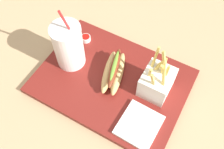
{
  "coord_description": "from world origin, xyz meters",
  "views": [
    {
      "loc": [
        0.2,
        -0.36,
        0.7
      ],
      "look_at": [
        0.0,
        0.0,
        0.05
      ],
      "focal_mm": 40.95,
      "sensor_mm": 36.0,
      "label": 1
    }
  ],
  "objects_px": {
    "hot_dog_1": "(113,71)",
    "napkin_stack": "(139,125)",
    "fries_basket": "(157,82)",
    "ketchup_cup_1": "(86,38)",
    "soda_cup": "(68,46)"
  },
  "relations": [
    {
      "from": "fries_basket",
      "to": "hot_dog_1",
      "type": "bearing_deg",
      "value": -171.89
    },
    {
      "from": "hot_dog_1",
      "to": "napkin_stack",
      "type": "bearing_deg",
      "value": -37.43
    },
    {
      "from": "hot_dog_1",
      "to": "napkin_stack",
      "type": "relative_size",
      "value": 1.43
    },
    {
      "from": "fries_basket",
      "to": "hot_dog_1",
      "type": "height_order",
      "value": "fries_basket"
    },
    {
      "from": "soda_cup",
      "to": "hot_dog_1",
      "type": "xyz_separation_m",
      "value": [
        0.15,
        0.02,
        -0.05
      ]
    },
    {
      "from": "napkin_stack",
      "to": "hot_dog_1",
      "type": "bearing_deg",
      "value": 142.57
    },
    {
      "from": "hot_dog_1",
      "to": "ketchup_cup_1",
      "type": "relative_size",
      "value": 5.17
    },
    {
      "from": "fries_basket",
      "to": "napkin_stack",
      "type": "bearing_deg",
      "value": -85.67
    },
    {
      "from": "soda_cup",
      "to": "napkin_stack",
      "type": "xyz_separation_m",
      "value": [
        0.29,
        -0.09,
        -0.07
      ]
    },
    {
      "from": "ketchup_cup_1",
      "to": "napkin_stack",
      "type": "relative_size",
      "value": 0.28
    },
    {
      "from": "soda_cup",
      "to": "napkin_stack",
      "type": "distance_m",
      "value": 0.31
    },
    {
      "from": "hot_dog_1",
      "to": "napkin_stack",
      "type": "distance_m",
      "value": 0.18
    },
    {
      "from": "fries_basket",
      "to": "hot_dog_1",
      "type": "xyz_separation_m",
      "value": [
        -0.13,
        -0.02,
        -0.02
      ]
    },
    {
      "from": "fries_basket",
      "to": "ketchup_cup_1",
      "type": "height_order",
      "value": "fries_basket"
    },
    {
      "from": "ketchup_cup_1",
      "to": "napkin_stack",
      "type": "bearing_deg",
      "value": -32.77
    }
  ]
}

